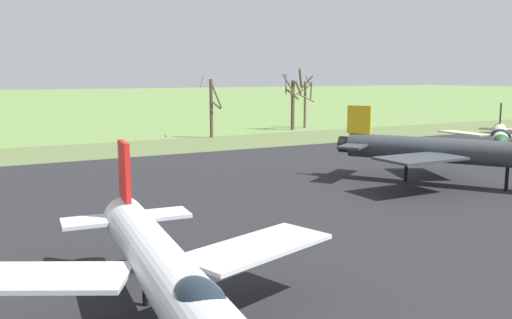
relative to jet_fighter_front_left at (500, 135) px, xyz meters
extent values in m
cube|color=black|center=(-26.25, -10.76, -1.91)|extent=(98.23, 51.05, 0.05)
cube|color=#57663A|center=(-26.25, 20.76, -1.91)|extent=(158.23, 12.00, 0.06)
cylinder|color=#B7B293|center=(0.19, 0.15, -0.04)|extent=(9.79, 8.15, 1.32)
cone|color=#234C2D|center=(-4.86, -3.86, -0.04)|extent=(1.90, 1.86, 1.22)
cylinder|color=black|center=(4.88, 3.88, -0.04)|extent=(1.14, 1.18, 0.92)
ellipsoid|color=#19232D|center=(-2.11, -1.68, 0.32)|extent=(1.03, 1.94, 0.97)
cube|color=#B7B293|center=(-0.52, 3.68, -0.14)|extent=(2.01, 5.13, 0.12)
cube|color=#234C2D|center=(4.31, 3.42, 1.68)|extent=(1.14, 0.95, 2.12)
cube|color=#B7B293|center=(3.50, 4.20, 0.06)|extent=(2.02, 2.09, 0.12)
cube|color=#B7B293|center=(4.88, 2.46, 0.06)|extent=(2.02, 2.09, 0.12)
cylinder|color=black|center=(-1.78, -1.41, -1.32)|extent=(0.18, 0.18, 1.23)
cylinder|color=black|center=(2.17, 1.72, -1.32)|extent=(0.18, 0.18, 1.23)
cylinder|color=#33383D|center=(-15.22, -8.32, 0.50)|extent=(9.60, 13.16, 1.70)
cylinder|color=black|center=(-19.51, -1.94, 0.50)|extent=(1.51, 1.44, 1.19)
cube|color=#33383D|center=(-19.02, -8.95, 0.37)|extent=(5.34, 3.21, 0.16)
cube|color=#33383D|center=(-13.20, -5.05, 0.37)|extent=(4.97, 6.12, 0.16)
cube|color=yellow|center=(-18.98, -2.72, 2.37)|extent=(1.14, 1.56, 2.04)
cube|color=#33383D|center=(-20.26, -3.80, 0.62)|extent=(3.09, 2.79, 0.16)
cube|color=#33383D|center=(-17.49, -1.95, 0.62)|extent=(3.09, 2.79, 0.16)
cylinder|color=black|center=(-13.42, -11.01, -1.14)|extent=(0.23, 0.23, 1.58)
cylinder|color=black|center=(-17.02, -5.64, -1.14)|extent=(0.23, 0.23, 1.58)
cylinder|color=silver|center=(-39.55, -20.16, 0.22)|extent=(2.56, 13.12, 1.50)
cylinder|color=black|center=(-39.00, -13.36, 0.22)|extent=(1.12, 0.91, 1.05)
ellipsoid|color=#19232D|center=(-39.80, -23.23, 0.64)|extent=(1.07, 2.01, 1.00)
cube|color=silver|center=(-42.76, -18.48, 0.11)|extent=(5.57, 4.30, 0.14)
cube|color=silver|center=(-36.12, -19.02, 0.11)|extent=(5.58, 3.67, 0.14)
cube|color=red|center=(-39.07, -14.18, 2.07)|extent=(0.30, 1.51, 2.19)
cube|color=silver|center=(-40.38, -14.25, 0.33)|extent=(2.11, 1.56, 0.14)
cube|color=silver|center=(-37.78, -14.46, 0.33)|extent=(2.11, 1.56, 0.14)
cylinder|color=black|center=(-39.32, -17.30, -1.23)|extent=(0.20, 0.20, 1.40)
cylinder|color=brown|center=(-18.16, 26.10, 1.58)|extent=(0.42, 0.42, 7.02)
cylinder|color=brown|center=(-19.10, 26.69, 4.79)|extent=(1.34, 2.00, 1.19)
cylinder|color=brown|center=(-17.78, 25.34, 3.06)|extent=(1.74, 1.01, 2.90)
cylinder|color=brown|center=(-17.78, 25.43, 2.00)|extent=(1.51, 0.99, 1.03)
cylinder|color=brown|center=(-4.33, 29.84, 1.45)|extent=(0.52, 0.52, 6.77)
cylinder|color=brown|center=(-5.24, 29.49, 4.34)|extent=(0.95, 2.06, 2.81)
cylinder|color=brown|center=(-3.92, 29.13, 3.85)|extent=(1.72, 1.15, 1.96)
cylinder|color=brown|center=(-4.78, 29.16, 2.96)|extent=(1.63, 1.19, 1.51)
cylinder|color=brown|center=(-5.16, 30.33, 4.34)|extent=(1.22, 1.90, 2.77)
cylinder|color=brown|center=(-3.56, 29.18, 5.18)|extent=(1.68, 1.90, 2.63)
cylinder|color=brown|center=(-1.38, 31.26, 1.36)|extent=(0.37, 0.37, 6.60)
cylinder|color=brown|center=(-1.21, 30.66, 4.65)|extent=(1.38, 0.54, 1.63)
cylinder|color=brown|center=(-0.67, 30.85, 3.33)|extent=(1.08, 1.67, 2.68)
cylinder|color=brown|center=(-1.04, 32.41, 3.43)|extent=(2.42, 0.86, 1.60)
cylinder|color=brown|center=(-0.74, 31.83, 4.54)|extent=(1.38, 1.52, 1.98)
cylinder|color=brown|center=(-1.85, 30.25, 2.37)|extent=(2.16, 1.13, 1.21)
camera|label=1|loc=(-44.00, -33.72, 5.56)|focal=37.93mm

